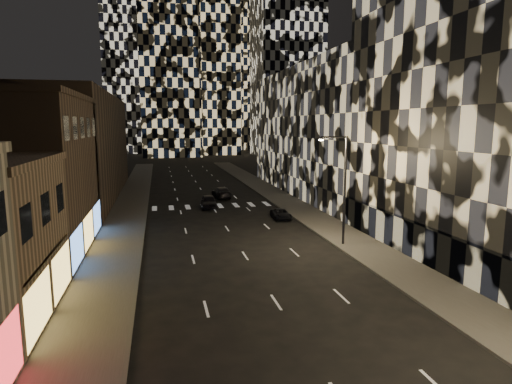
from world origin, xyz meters
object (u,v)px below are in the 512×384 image
car_dark_oncoming (222,192)px  car_dark_rightlane (281,214)px  car_dark_midlane (209,201)px  streetlight_far (342,182)px

car_dark_oncoming → car_dark_rightlane: car_dark_oncoming is taller
car_dark_rightlane → car_dark_midlane: bearing=133.3°
car_dark_midlane → car_dark_rightlane: size_ratio=1.18×
car_dark_midlane → streetlight_far: bearing=-62.5°
car_dark_midlane → car_dark_oncoming: (2.57, 6.83, -0.01)m
car_dark_oncoming → car_dark_rightlane: 15.47m
car_dark_midlane → car_dark_rightlane: (6.88, -8.02, -0.23)m
streetlight_far → car_dark_rightlane: bearing=100.1°
streetlight_far → car_dark_midlane: (-8.85, 19.08, -4.59)m
streetlight_far → car_dark_rightlane: 12.23m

